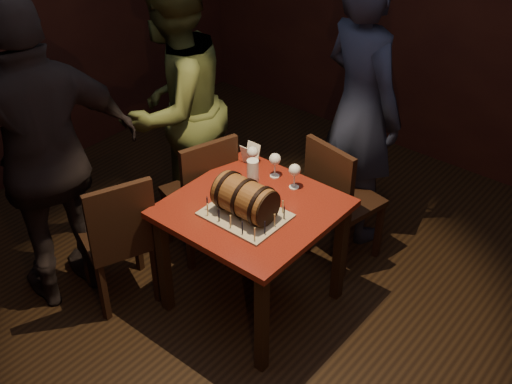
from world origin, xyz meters
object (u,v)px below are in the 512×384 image
at_px(wine_glass_mid, 275,160).
at_px(chair_left_front, 120,236).
at_px(person_left_front, 47,160).
at_px(pub_table, 253,221).
at_px(wine_glass_right, 295,171).
at_px(wine_glass_left, 253,153).
at_px(person_left_rear, 174,108).
at_px(pint_of_ale, 253,172).
at_px(barrel_cake, 245,198).
at_px(person_back, 361,109).
at_px(chair_left_rear, 204,191).
at_px(chair_back, 338,196).

height_order(wine_glass_mid, chair_left_front, chair_left_front).
bearing_deg(person_left_front, pub_table, 135.31).
distance_m(wine_glass_mid, wine_glass_right, 0.17).
height_order(wine_glass_left, person_left_rear, person_left_rear).
height_order(pint_of_ale, person_left_rear, person_left_rear).
bearing_deg(pint_of_ale, barrel_cake, -57.18).
bearing_deg(person_left_rear, wine_glass_left, 81.85).
xyz_separation_m(wine_glass_right, chair_left_front, (-0.69, -0.80, -0.35)).
xyz_separation_m(barrel_cake, person_back, (0.01, 1.18, 0.09)).
relative_size(barrel_cake, wine_glass_mid, 2.42).
bearing_deg(pub_table, barrel_cake, -74.03).
relative_size(pub_table, barrel_cake, 2.31).
bearing_deg(person_left_rear, chair_left_rear, 61.94).
bearing_deg(chair_left_front, chair_back, 56.46).
bearing_deg(barrel_cake, wine_glass_left, 124.94).
relative_size(wine_glass_right, chair_back, 0.17).
relative_size(wine_glass_right, chair_left_rear, 0.17).
relative_size(pub_table, chair_left_front, 0.97).
xyz_separation_m(pub_table, chair_back, (0.16, 0.68, -0.12)).
xyz_separation_m(wine_glass_left, wine_glass_mid, (0.16, 0.02, -0.00)).
relative_size(barrel_cake, chair_left_front, 0.42).
relative_size(wine_glass_left, chair_back, 0.17).
distance_m(chair_left_front, person_left_front, 0.61).
distance_m(pub_table, pint_of_ale, 0.31).
distance_m(barrel_cake, chair_back, 0.86).
bearing_deg(pub_table, wine_glass_right, 77.22).
relative_size(wine_glass_left, pint_of_ale, 1.07).
relative_size(wine_glass_left, chair_left_rear, 0.17).
distance_m(chair_back, chair_left_rear, 0.88).
xyz_separation_m(pint_of_ale, person_left_front, (-0.84, -0.84, 0.15)).
distance_m(wine_glass_left, person_left_front, 1.21).
relative_size(chair_left_rear, person_back, 0.49).
relative_size(barrel_cake, chair_back, 0.42).
height_order(pub_table, pint_of_ale, pint_of_ale).
distance_m(wine_glass_left, wine_glass_mid, 0.16).
bearing_deg(chair_left_rear, person_back, 56.81).
bearing_deg(barrel_cake, chair_left_rear, 155.66).
distance_m(barrel_cake, wine_glass_right, 0.40).
relative_size(barrel_cake, chair_left_rear, 0.42).
distance_m(barrel_cake, pint_of_ale, 0.35).
bearing_deg(chair_left_rear, chair_back, 35.37).
height_order(wine_glass_mid, person_left_rear, person_left_rear).
bearing_deg(wine_glass_left, wine_glass_mid, 8.10).
height_order(chair_back, person_left_rear, person_left_rear).
bearing_deg(chair_back, person_left_front, -131.14).
xyz_separation_m(wine_glass_mid, person_left_front, (-0.90, -0.97, 0.11)).
bearing_deg(wine_glass_left, person_left_front, -128.24).
relative_size(chair_left_rear, person_left_front, 0.48).
xyz_separation_m(chair_back, chair_left_rear, (-0.72, -0.51, 0.00)).
bearing_deg(wine_glass_mid, chair_back, 54.55).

